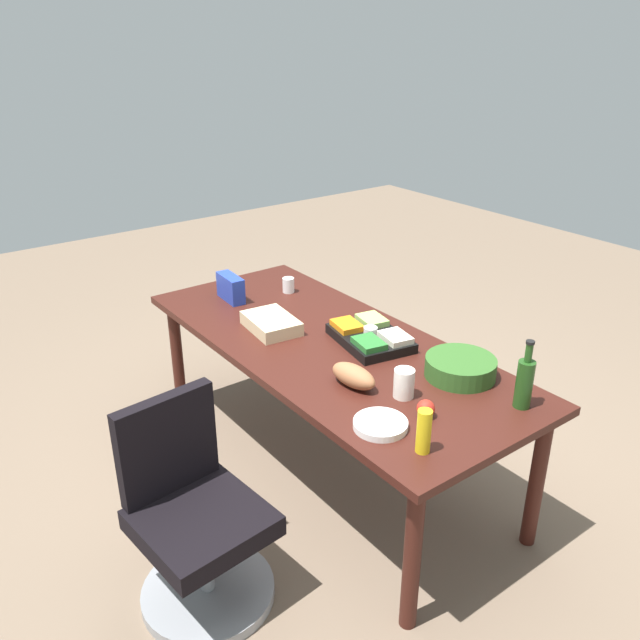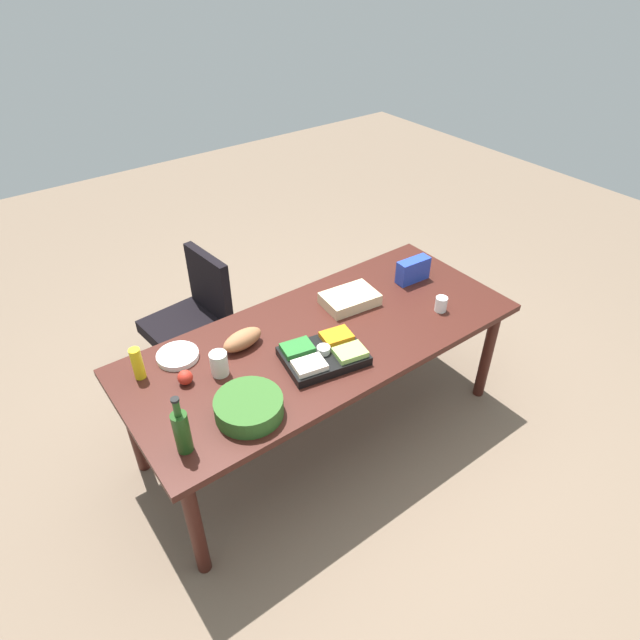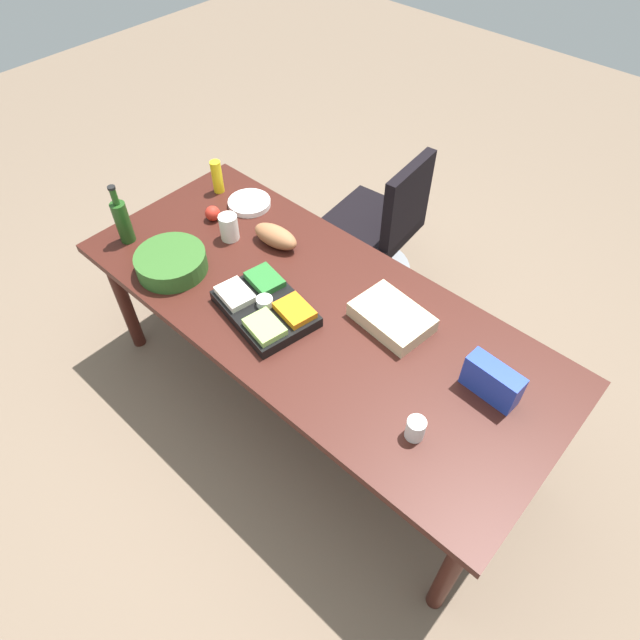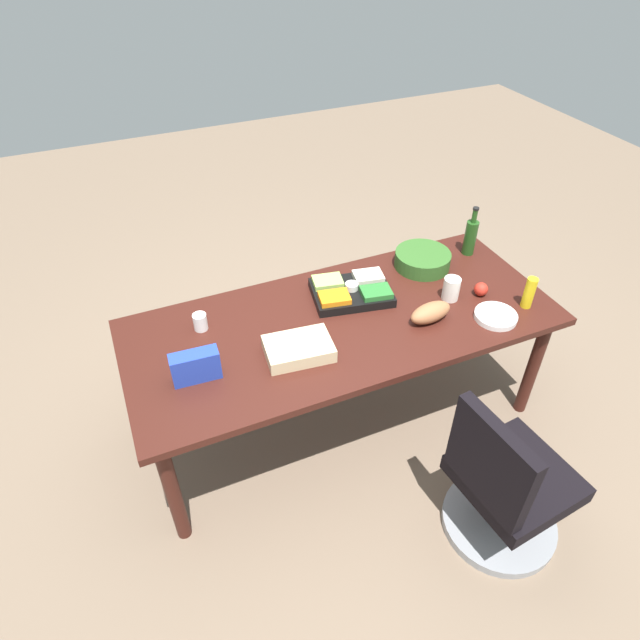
# 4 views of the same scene
# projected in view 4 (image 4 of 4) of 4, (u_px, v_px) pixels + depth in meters

# --- Properties ---
(ground_plane) EXTENTS (10.00, 10.00, 0.00)m
(ground_plane) POSITION_uv_depth(u_px,v_px,m) (340.00, 415.00, 3.33)
(ground_plane) COLOR #74604E
(conference_table) EXTENTS (2.25, 0.95, 0.75)m
(conference_table) POSITION_uv_depth(u_px,v_px,m) (343.00, 330.00, 2.90)
(conference_table) COLOR #3C1711
(conference_table) RESTS_ON ground
(office_chair) EXTENTS (0.56, 0.56, 0.88)m
(office_chair) POSITION_uv_depth(u_px,v_px,m) (504.00, 491.00, 2.54)
(office_chair) COLOR gray
(office_chair) RESTS_ON ground
(mayo_jar) EXTENTS (0.10, 0.10, 0.13)m
(mayo_jar) POSITION_uv_depth(u_px,v_px,m) (451.00, 289.00, 2.95)
(mayo_jar) COLOR white
(mayo_jar) RESTS_ON conference_table
(mustard_bottle) EXTENTS (0.06, 0.06, 0.18)m
(mustard_bottle) POSITION_uv_depth(u_px,v_px,m) (529.00, 293.00, 2.88)
(mustard_bottle) COLOR yellow
(mustard_bottle) RESTS_ON conference_table
(sheet_cake) EXTENTS (0.34, 0.25, 0.07)m
(sheet_cake) POSITION_uv_depth(u_px,v_px,m) (299.00, 349.00, 2.63)
(sheet_cake) COLOR beige
(sheet_cake) RESTS_ON conference_table
(bread_loaf) EXTENTS (0.25, 0.14, 0.10)m
(bread_loaf) POSITION_uv_depth(u_px,v_px,m) (431.00, 313.00, 2.82)
(bread_loaf) COLOR #9F643E
(bread_loaf) RESTS_ON conference_table
(chip_bag_blue) EXTENTS (0.22, 0.09, 0.15)m
(chip_bag_blue) POSITION_uv_depth(u_px,v_px,m) (196.00, 366.00, 2.48)
(chip_bag_blue) COLOR #243FB1
(chip_bag_blue) RESTS_ON conference_table
(veggie_tray) EXTENTS (0.47, 0.37, 0.09)m
(veggie_tray) POSITION_uv_depth(u_px,v_px,m) (351.00, 291.00, 2.98)
(veggie_tray) COLOR black
(veggie_tray) RESTS_ON conference_table
(wine_bottle) EXTENTS (0.08, 0.08, 0.31)m
(wine_bottle) POSITION_uv_depth(u_px,v_px,m) (471.00, 236.00, 3.27)
(wine_bottle) COLOR #1F4718
(wine_bottle) RESTS_ON conference_table
(paper_cup) EXTENTS (0.07, 0.07, 0.09)m
(paper_cup) POSITION_uv_depth(u_px,v_px,m) (200.00, 322.00, 2.77)
(paper_cup) COLOR white
(paper_cup) RESTS_ON conference_table
(apple_red) EXTENTS (0.09, 0.09, 0.08)m
(apple_red) POSITION_uv_depth(u_px,v_px,m) (481.00, 289.00, 2.99)
(apple_red) COLOR red
(apple_red) RESTS_ON conference_table
(salad_bowl) EXTENTS (0.33, 0.33, 0.09)m
(salad_bowl) POSITION_uv_depth(u_px,v_px,m) (422.00, 260.00, 3.20)
(salad_bowl) COLOR #2E5B22
(salad_bowl) RESTS_ON conference_table
(paper_plate_stack) EXTENTS (0.23, 0.23, 0.03)m
(paper_plate_stack) POSITION_uv_depth(u_px,v_px,m) (496.00, 316.00, 2.85)
(paper_plate_stack) COLOR white
(paper_plate_stack) RESTS_ON conference_table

